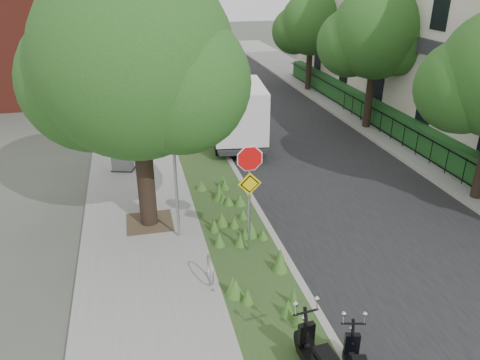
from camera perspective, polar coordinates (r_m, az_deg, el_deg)
The scene contains 19 objects.
ground at distance 13.15m, azimuth 7.74°, elevation -9.47°, with size 120.00×120.00×0.00m, color #4C5147.
sidewalk_near at distance 21.36m, azimuth -12.77°, elevation 4.09°, with size 3.50×60.00×0.12m, color gray.
verge at distance 21.53m, azimuth -5.45°, elevation 4.77°, with size 2.00×60.00×0.12m, color #2B461E.
kerb_near at distance 21.68m, azimuth -2.82°, elevation 5.00°, with size 0.20×60.00×0.13m, color #9E9991.
road at distance 22.56m, azimuth 5.98°, elevation 5.53°, with size 7.00×60.00×0.01m, color black.
kerb_far at distance 23.89m, azimuth 14.00°, elevation 6.17°, with size 0.20×60.00×0.13m, color #9E9991.
footpath_far at distance 24.70m, azimuth 17.54°, elevation 6.34°, with size 3.20×60.00×0.12m, color gray.
street_tree_main at distance 13.19m, azimuth -12.98°, elevation 13.00°, with size 6.21×5.54×7.66m.
bare_post at distance 13.01m, azimuth -7.88°, elevation 0.80°, with size 0.08×0.08×4.00m.
bike_hoop at distance 11.78m, azimuth -3.67°, elevation -10.84°, with size 0.06×0.78×0.77m.
sign_assembly at distance 12.11m, azimuth 1.18°, elevation 0.25°, with size 0.94×0.08×3.22m.
fence_far at distance 24.04m, azimuth 15.65°, elevation 7.61°, with size 0.04×24.00×1.00m.
hedge_far at distance 24.38m, azimuth 17.11°, elevation 7.67°, with size 1.00×24.00×1.10m, color #19471A.
terrace_houses at distance 25.69m, azimuth 25.32°, elevation 15.28°, with size 7.40×26.40×8.20m.
brick_building at distance 32.67m, azimuth -23.82°, elevation 17.17°, with size 9.40×10.40×8.30m.
far_tree_b at distance 23.20m, azimuth 16.06°, elevation 16.38°, with size 4.83×4.31×6.56m.
far_tree_c at distance 30.45m, azimuth 8.55°, elevation 17.98°, with size 4.37×3.89×5.93m.
box_truck at distance 20.84m, azimuth -0.43°, elevation 8.53°, with size 2.68×5.49×2.39m.
utility_cabinet at distance 18.54m, azimuth -14.18°, elevation 2.75°, with size 0.96×0.78×1.12m.
Camera 1 is at (-4.21, -10.09, 7.31)m, focal length 35.00 mm.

